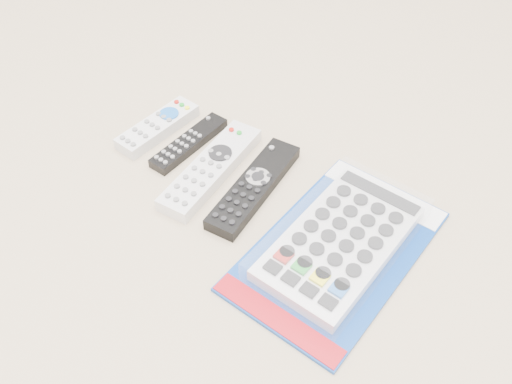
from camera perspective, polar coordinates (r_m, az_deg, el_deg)
The scene contains 5 objects.
remote_small_grey at distance 1.02m, azimuth -9.82°, elevation 6.47°, with size 0.06×0.16×0.02m.
remote_slim_black at distance 0.98m, azimuth -6.75°, elevation 4.91°, with size 0.05×0.16×0.02m.
remote_silver_dvd at distance 0.92m, azimuth -4.52°, elevation 2.37°, with size 0.07×0.23×0.03m.
remote_large_black at distance 0.89m, azimuth -0.21°, elevation 0.55°, with size 0.06×0.22×0.02m.
jumbo_remote_packaged at distance 0.82m, azimuth 8.37°, elevation -4.89°, with size 0.22×0.34×0.04m.
Camera 1 is at (0.37, -0.53, 0.65)m, focal length 40.00 mm.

